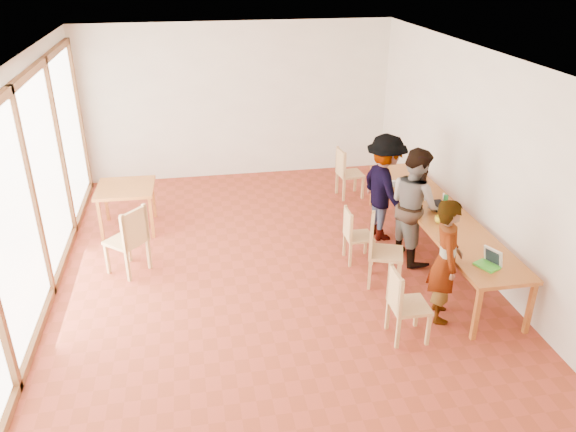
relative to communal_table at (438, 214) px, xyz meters
name	(u,v)px	position (x,y,z in m)	size (l,w,h in m)	color
ground	(269,274)	(-2.50, -0.05, -0.70)	(8.00, 8.00, 0.00)	#A13B27
wall_back	(238,102)	(-2.50, 3.95, 0.80)	(6.00, 0.10, 3.00)	white
wall_front	(353,388)	(-2.50, -4.05, 0.80)	(6.00, 0.10, 3.00)	white
wall_right	(480,162)	(0.50, -0.05, 0.80)	(0.10, 8.00, 3.00)	white
window_wall	(29,191)	(-5.46, -0.05, 0.80)	(0.10, 8.00, 3.00)	white
ceiling	(266,57)	(-2.50, -0.05, 2.32)	(6.00, 8.00, 0.04)	white
communal_table	(438,214)	(0.00, 0.00, 0.00)	(0.80, 4.00, 0.75)	#BD6A2A
side_table	(126,191)	(-4.56, 1.77, -0.03)	(0.90, 0.90, 0.75)	#BD6A2A
chair_near	(402,298)	(-1.20, -1.76, -0.14)	(0.43, 0.43, 0.49)	#DBB46D
chair_mid	(379,244)	(-1.07, -0.53, -0.10)	(0.59, 0.59, 0.52)	#DBB46D
chair_far	(353,230)	(-1.24, 0.10, -0.20)	(0.39, 0.39, 0.44)	#DBB46D
chair_empty	(345,168)	(-0.72, 2.43, -0.14)	(0.47, 0.47, 0.49)	#DBB46D
chair_spare	(130,234)	(-4.38, 0.31, -0.08)	(0.67, 0.67, 0.54)	#DBB46D
person_near	(446,261)	(-0.54, -1.43, 0.10)	(0.58, 0.38, 1.60)	gray
person_mid	(414,205)	(-0.36, 0.06, 0.16)	(0.83, 0.65, 1.72)	gray
person_far	(384,188)	(-0.57, 0.77, 0.15)	(1.10, 0.63, 1.70)	gray
laptop_near	(490,261)	(-0.04, -1.55, 0.11)	(0.32, 0.33, 0.22)	#4BD736
laptop_mid	(441,205)	(0.07, 0.10, 0.10)	(0.29, 0.30, 0.21)	#4BD736
laptop_far	(420,194)	(-0.07, 0.53, 0.11)	(0.30, 0.32, 0.22)	#4BD736
yellow_mug	(439,220)	(-0.15, -0.35, 0.10)	(0.13, 0.13, 0.10)	yellow
green_bottle	(445,204)	(0.05, -0.06, 0.19)	(0.07, 0.07, 0.28)	#1E7333
clear_glass	(394,184)	(-0.32, 1.03, 0.09)	(0.07, 0.07, 0.09)	silver
condiment_cup	(439,206)	(0.07, 0.13, 0.08)	(0.08, 0.08, 0.06)	white
pink_phone	(444,207)	(0.13, 0.10, 0.05)	(0.05, 0.10, 0.01)	#C14388
black_pouch	(438,206)	(0.03, 0.10, 0.09)	(0.16, 0.26, 0.09)	black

